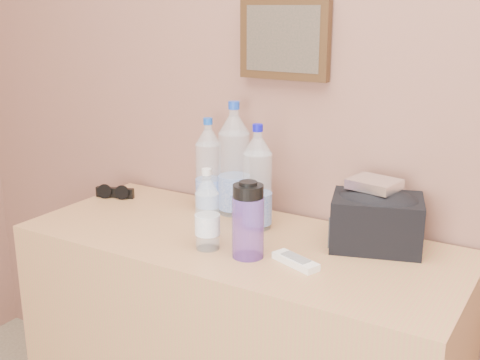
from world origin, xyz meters
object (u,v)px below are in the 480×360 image
at_px(pet_small, 207,214).
at_px(nalgene_bottle, 248,220).
at_px(pet_large_a, 209,170).
at_px(pet_large_c, 234,165).
at_px(sunglasses, 115,193).
at_px(pet_large_b, 257,183).
at_px(toiletry_bag, 377,219).
at_px(foil_packet, 374,184).
at_px(ac_remote, 296,261).

distance_m(pet_small, nalgene_bottle, 0.13).
bearing_deg(pet_large_a, pet_large_c, 12.01).
height_order(nalgene_bottle, sunglasses, nalgene_bottle).
height_order(pet_large_b, pet_small, pet_large_b).
distance_m(toiletry_bag, foil_packet, 0.10).
bearing_deg(ac_remote, nalgene_bottle, -151.94).
xyz_separation_m(nalgene_bottle, foil_packet, (0.26, 0.26, 0.08)).
relative_size(sunglasses, foil_packet, 1.08).
relative_size(pet_large_c, toiletry_bag, 1.50).
relative_size(pet_large_a, pet_small, 1.34).
bearing_deg(pet_large_b, toiletry_bag, 5.51).
xyz_separation_m(pet_large_c, toiletry_bag, (0.50, -0.04, -0.08)).
xyz_separation_m(pet_large_a, toiletry_bag, (0.59, -0.03, -0.05)).
relative_size(nalgene_bottle, sunglasses, 1.53).
relative_size(pet_large_c, nalgene_bottle, 1.73).
xyz_separation_m(pet_large_b, sunglasses, (-0.59, -0.00, -0.13)).
distance_m(pet_large_c, toiletry_bag, 0.51).
bearing_deg(toiletry_bag, pet_small, -165.62).
xyz_separation_m(pet_large_c, sunglasses, (-0.46, -0.08, -0.15)).
relative_size(pet_small, sunglasses, 1.66).
bearing_deg(ac_remote, pet_large_a, 171.39).
xyz_separation_m(toiletry_bag, foil_packet, (-0.02, 0.01, 0.10)).
relative_size(pet_large_c, pet_small, 1.59).
distance_m(nalgene_bottle, toiletry_bag, 0.37).
relative_size(pet_large_b, sunglasses, 2.31).
height_order(pet_large_c, toiletry_bag, pet_large_c).
bearing_deg(nalgene_bottle, pet_large_b, 113.27).
relative_size(nalgene_bottle, foil_packet, 1.65).
relative_size(pet_large_a, sunglasses, 2.23).
distance_m(pet_small, toiletry_bag, 0.48).
bearing_deg(pet_large_c, pet_large_a, -167.99).
bearing_deg(pet_large_a, toiletry_bag, -2.46).
distance_m(pet_large_b, nalgene_bottle, 0.23).
relative_size(toiletry_bag, foil_packet, 1.91).
xyz_separation_m(pet_large_b, foil_packet, (0.35, 0.05, 0.04)).
xyz_separation_m(pet_small, ac_remote, (0.27, 0.03, -0.09)).
height_order(nalgene_bottle, foil_packet, nalgene_bottle).
bearing_deg(foil_packet, pet_small, -145.57).
bearing_deg(pet_large_b, ac_remote, -40.21).
xyz_separation_m(pet_large_b, pet_large_c, (-0.13, 0.08, 0.02)).
relative_size(sunglasses, toiletry_bag, 0.57).
distance_m(ac_remote, foil_packet, 0.32).
distance_m(pet_large_a, foil_packet, 0.58).
distance_m(ac_remote, toiletry_bag, 0.28).
xyz_separation_m(pet_small, sunglasses, (-0.55, 0.22, -0.09)).
distance_m(pet_large_a, ac_remote, 0.53).
height_order(pet_large_a, sunglasses, pet_large_a).
height_order(sunglasses, foil_packet, foil_packet).
bearing_deg(foil_packet, toiletry_bag, -33.53).
distance_m(nalgene_bottle, ac_remote, 0.17).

